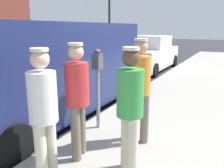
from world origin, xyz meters
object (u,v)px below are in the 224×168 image
(pedestrian_in_orange, at_px, (140,84))
(parked_van, at_px, (54,67))
(pedestrian_in_green, at_px, (130,104))
(parked_sedan_ahead, at_px, (149,54))
(parking_meter_near, at_px, (98,75))
(pedestrian_in_red, at_px, (77,94))
(traffic_light_corner, at_px, (100,9))
(pedestrian_in_white, at_px, (43,109))

(pedestrian_in_orange, height_order, parked_van, parked_van)
(pedestrian_in_green, xyz_separation_m, parked_sedan_ahead, (-2.68, 8.53, -0.36))
(parking_meter_near, bearing_deg, pedestrian_in_red, -74.53)
(pedestrian_in_red, relative_size, traffic_light_corner, 0.33)
(pedestrian_in_green, relative_size, parked_van, 0.32)
(parked_sedan_ahead, height_order, traffic_light_corner, traffic_light_corner)
(traffic_light_corner, bearing_deg, pedestrian_in_orange, -57.21)
(parked_van, bearing_deg, pedestrian_in_white, -51.32)
(parking_meter_near, height_order, parked_van, parked_van)
(pedestrian_in_green, xyz_separation_m, parked_van, (-2.61, 1.58, 0.05))
(parked_sedan_ahead, distance_m, traffic_light_corner, 8.98)
(pedestrian_in_white, relative_size, traffic_light_corner, 0.32)
(pedestrian_in_green, height_order, parked_sedan_ahead, pedestrian_in_green)
(parked_van, bearing_deg, parked_sedan_ahead, 90.52)
(parking_meter_near, bearing_deg, pedestrian_in_white, -80.63)
(pedestrian_in_green, relative_size, traffic_light_corner, 0.32)
(parked_van, bearing_deg, pedestrian_in_red, -41.11)
(pedestrian_in_green, bearing_deg, parked_sedan_ahead, 107.42)
(pedestrian_in_green, distance_m, pedestrian_in_white, 1.05)
(pedestrian_in_white, distance_m, traffic_light_corner, 17.23)
(pedestrian_in_white, xyz_separation_m, parked_van, (-1.78, 2.23, 0.05))
(pedestrian_in_white, relative_size, parked_sedan_ahead, 0.38)
(parking_meter_near, xyz_separation_m, pedestrian_in_green, (1.11, -1.06, -0.07))
(pedestrian_in_orange, relative_size, traffic_light_corner, 0.33)
(parked_van, xyz_separation_m, traffic_light_corner, (-6.29, 12.81, 2.36))
(parking_meter_near, relative_size, pedestrian_in_orange, 0.88)
(pedestrian_in_white, bearing_deg, pedestrian_in_green, 37.80)
(pedestrian_in_red, xyz_separation_m, pedestrian_in_green, (0.83, -0.02, -0.02))
(pedestrian_in_red, distance_m, parked_sedan_ahead, 8.72)
(pedestrian_in_white, bearing_deg, parked_sedan_ahead, 101.36)
(parked_van, bearing_deg, traffic_light_corner, 116.15)
(pedestrian_in_white, height_order, parked_van, parked_van)
(pedestrian_in_orange, relative_size, parked_van, 0.33)
(pedestrian_in_red, bearing_deg, traffic_light_corner, 119.34)
(pedestrian_in_red, bearing_deg, parked_sedan_ahead, 102.27)
(pedestrian_in_red, height_order, parked_van, parked_van)
(traffic_light_corner, bearing_deg, pedestrian_in_green, -58.25)
(parked_van, height_order, traffic_light_corner, traffic_light_corner)
(pedestrian_in_red, height_order, parked_sedan_ahead, pedestrian_in_red)
(pedestrian_in_green, bearing_deg, pedestrian_in_white, -142.20)
(parked_sedan_ahead, bearing_deg, pedestrian_in_green, -72.58)
(pedestrian_in_red, xyz_separation_m, parked_van, (-1.79, 1.56, 0.03))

